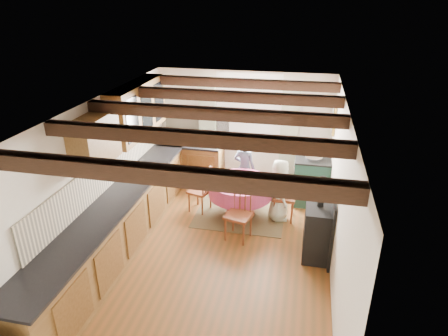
% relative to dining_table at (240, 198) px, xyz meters
% --- Properties ---
extents(floor, '(3.60, 5.50, 0.00)m').
position_rel_dining_table_xyz_m(floor, '(-0.20, -1.28, -0.35)').
color(floor, brown).
rests_on(floor, ground).
extents(ceiling, '(3.60, 5.50, 0.00)m').
position_rel_dining_table_xyz_m(ceiling, '(-0.20, -1.28, 2.05)').
color(ceiling, white).
rests_on(ceiling, ground).
extents(wall_back, '(3.60, 0.00, 2.40)m').
position_rel_dining_table_xyz_m(wall_back, '(-0.20, 1.47, 0.85)').
color(wall_back, silver).
rests_on(wall_back, ground).
extents(wall_front, '(3.60, 0.00, 2.40)m').
position_rel_dining_table_xyz_m(wall_front, '(-0.20, -4.03, 0.85)').
color(wall_front, silver).
rests_on(wall_front, ground).
extents(wall_left, '(0.00, 5.50, 2.40)m').
position_rel_dining_table_xyz_m(wall_left, '(-2.00, -1.28, 0.85)').
color(wall_left, silver).
rests_on(wall_left, ground).
extents(wall_right, '(0.00, 5.50, 2.40)m').
position_rel_dining_table_xyz_m(wall_right, '(1.60, -1.28, 0.85)').
color(wall_right, silver).
rests_on(wall_right, ground).
extents(beam_a, '(3.60, 0.16, 0.16)m').
position_rel_dining_table_xyz_m(beam_a, '(-0.20, -3.28, 1.96)').
color(beam_a, '#382016').
rests_on(beam_a, ceiling).
extents(beam_b, '(3.60, 0.16, 0.16)m').
position_rel_dining_table_xyz_m(beam_b, '(-0.20, -2.28, 1.96)').
color(beam_b, '#382016').
rests_on(beam_b, ceiling).
extents(beam_c, '(3.60, 0.16, 0.16)m').
position_rel_dining_table_xyz_m(beam_c, '(-0.20, -1.28, 1.96)').
color(beam_c, '#382016').
rests_on(beam_c, ceiling).
extents(beam_d, '(3.60, 0.16, 0.16)m').
position_rel_dining_table_xyz_m(beam_d, '(-0.20, -0.28, 1.96)').
color(beam_d, '#382016').
rests_on(beam_d, ceiling).
extents(beam_e, '(3.60, 0.16, 0.16)m').
position_rel_dining_table_xyz_m(beam_e, '(-0.20, 0.72, 1.96)').
color(beam_e, '#382016').
rests_on(beam_e, ceiling).
extents(splash_left, '(0.02, 4.50, 0.55)m').
position_rel_dining_table_xyz_m(splash_left, '(-1.98, -0.98, 0.85)').
color(splash_left, beige).
rests_on(splash_left, wall_left).
extents(splash_back, '(1.40, 0.02, 0.55)m').
position_rel_dining_table_xyz_m(splash_back, '(-1.20, 1.45, 0.85)').
color(splash_back, beige).
rests_on(splash_back, wall_back).
extents(base_cabinet_left, '(0.60, 5.30, 0.88)m').
position_rel_dining_table_xyz_m(base_cabinet_left, '(-1.70, -1.28, 0.09)').
color(base_cabinet_left, brown).
rests_on(base_cabinet_left, floor).
extents(base_cabinet_back, '(1.30, 0.60, 0.88)m').
position_rel_dining_table_xyz_m(base_cabinet_back, '(-1.25, 1.17, 0.09)').
color(base_cabinet_back, brown).
rests_on(base_cabinet_back, floor).
extents(worktop_left, '(0.64, 5.30, 0.04)m').
position_rel_dining_table_xyz_m(worktop_left, '(-1.68, -1.28, 0.55)').
color(worktop_left, black).
rests_on(worktop_left, base_cabinet_left).
extents(worktop_back, '(1.30, 0.64, 0.04)m').
position_rel_dining_table_xyz_m(worktop_back, '(-1.25, 1.15, 0.55)').
color(worktop_back, black).
rests_on(worktop_back, base_cabinet_back).
extents(wall_cabinet_glass, '(0.34, 1.80, 0.90)m').
position_rel_dining_table_xyz_m(wall_cabinet_glass, '(-1.83, -0.08, 1.60)').
color(wall_cabinet_glass, brown).
rests_on(wall_cabinet_glass, wall_left).
extents(wall_cabinet_solid, '(0.34, 0.90, 0.70)m').
position_rel_dining_table_xyz_m(wall_cabinet_solid, '(-1.83, -1.58, 1.55)').
color(wall_cabinet_solid, brown).
rests_on(wall_cabinet_solid, wall_left).
extents(window_frame, '(1.34, 0.03, 1.54)m').
position_rel_dining_table_xyz_m(window_frame, '(-0.10, 1.45, 1.25)').
color(window_frame, white).
rests_on(window_frame, wall_back).
extents(window_pane, '(1.20, 0.01, 1.40)m').
position_rel_dining_table_xyz_m(window_pane, '(-0.10, 1.46, 1.25)').
color(window_pane, white).
rests_on(window_pane, wall_back).
extents(curtain_left, '(0.35, 0.10, 2.10)m').
position_rel_dining_table_xyz_m(curtain_left, '(-0.95, 1.37, 0.75)').
color(curtain_left, '#AFCD94').
rests_on(curtain_left, wall_back).
extents(curtain_right, '(0.35, 0.10, 2.10)m').
position_rel_dining_table_xyz_m(curtain_right, '(0.75, 1.37, 0.75)').
color(curtain_right, '#AFCD94').
rests_on(curtain_right, wall_back).
extents(curtain_rod, '(2.00, 0.03, 0.03)m').
position_rel_dining_table_xyz_m(curtain_rod, '(-0.10, 1.37, 1.85)').
color(curtain_rod, black).
rests_on(curtain_rod, wall_back).
extents(wall_picture, '(0.04, 0.50, 0.60)m').
position_rel_dining_table_xyz_m(wall_picture, '(1.57, 1.02, 1.35)').
color(wall_picture, gold).
rests_on(wall_picture, wall_right).
extents(wall_plate, '(0.30, 0.02, 0.30)m').
position_rel_dining_table_xyz_m(wall_plate, '(0.85, 1.44, 1.35)').
color(wall_plate, silver).
rests_on(wall_plate, wall_back).
extents(rug, '(1.64, 1.28, 0.01)m').
position_rel_dining_table_xyz_m(rug, '(0.00, 0.00, -0.34)').
color(rug, brown).
rests_on(rug, floor).
extents(dining_table, '(1.16, 1.16, 0.70)m').
position_rel_dining_table_xyz_m(dining_table, '(0.00, 0.00, 0.00)').
color(dining_table, '#BC3E6E').
rests_on(dining_table, floor).
extents(chair_near, '(0.50, 0.51, 0.95)m').
position_rel_dining_table_xyz_m(chair_near, '(0.10, -0.76, 0.12)').
color(chair_near, brown).
rests_on(chair_near, floor).
extents(chair_left, '(0.49, 0.48, 0.89)m').
position_rel_dining_table_xyz_m(chair_left, '(-0.78, 0.02, 0.09)').
color(chair_left, brown).
rests_on(chair_left, floor).
extents(chair_right, '(0.43, 0.42, 0.96)m').
position_rel_dining_table_xyz_m(chair_right, '(0.80, 0.06, 0.13)').
color(chair_right, brown).
rests_on(chair_right, floor).
extents(aga_range, '(0.67, 1.04, 0.96)m').
position_rel_dining_table_xyz_m(aga_range, '(1.27, 0.98, 0.13)').
color(aga_range, '#1C3E33').
rests_on(aga_range, floor).
extents(cast_iron_stove, '(0.41, 0.68, 1.36)m').
position_rel_dining_table_xyz_m(cast_iron_stove, '(1.38, -0.95, 0.33)').
color(cast_iron_stove, black).
rests_on(cast_iron_stove, floor).
extents(child_far, '(0.50, 0.39, 1.23)m').
position_rel_dining_table_xyz_m(child_far, '(-0.06, 0.77, 0.26)').
color(child_far, '#414A5B').
rests_on(child_far, floor).
extents(child_right, '(0.52, 0.65, 1.16)m').
position_rel_dining_table_xyz_m(child_right, '(0.70, 0.02, 0.23)').
color(child_right, beige).
rests_on(child_right, floor).
extents(bowl_a, '(0.25, 0.25, 0.05)m').
position_rel_dining_table_xyz_m(bowl_a, '(0.25, 0.19, 0.37)').
color(bowl_a, silver).
rests_on(bowl_a, dining_table).
extents(bowl_b, '(0.27, 0.27, 0.07)m').
position_rel_dining_table_xyz_m(bowl_b, '(0.01, 0.01, 0.38)').
color(bowl_b, silver).
rests_on(bowl_b, dining_table).
extents(cup, '(0.10, 0.10, 0.08)m').
position_rel_dining_table_xyz_m(cup, '(-0.02, -0.35, 0.39)').
color(cup, silver).
rests_on(cup, dining_table).
extents(canister_tall, '(0.13, 0.13, 0.23)m').
position_rel_dining_table_xyz_m(canister_tall, '(-1.51, 1.19, 0.69)').
color(canister_tall, '#262628').
rests_on(canister_tall, worktop_back).
extents(canister_wide, '(0.20, 0.20, 0.22)m').
position_rel_dining_table_xyz_m(canister_wide, '(-1.17, 1.19, 0.68)').
color(canister_wide, '#262628').
rests_on(canister_wide, worktop_back).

